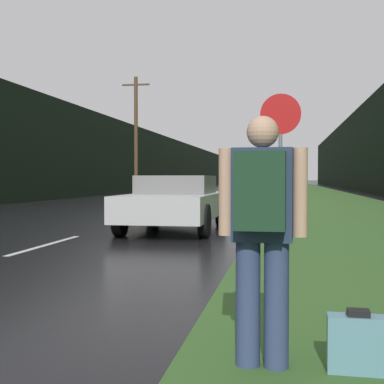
{
  "coord_description": "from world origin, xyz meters",
  "views": [
    {
      "loc": [
        4.41,
        -1.39,
        1.26
      ],
      "look_at": [
        1.72,
        14.12,
        0.85
      ],
      "focal_mm": 50.0,
      "sensor_mm": 36.0,
      "label": 1
    }
  ],
  "objects_px": {
    "stop_sign": "(280,150)",
    "car_passing_near": "(176,202)",
    "delivery_truck": "(243,174)",
    "hitchhiker_with_backpack": "(262,225)",
    "suitcase": "(358,345)"
  },
  "relations": [
    {
      "from": "stop_sign",
      "to": "car_passing_near",
      "type": "bearing_deg",
      "value": 135.81
    },
    {
      "from": "stop_sign",
      "to": "car_passing_near",
      "type": "xyz_separation_m",
      "value": [
        -2.5,
        2.43,
        -1.1
      ]
    },
    {
      "from": "car_passing_near",
      "to": "delivery_truck",
      "type": "xyz_separation_m",
      "value": [
        -3.67,
        68.43,
        1.16
      ]
    },
    {
      "from": "stop_sign",
      "to": "delivery_truck",
      "type": "xyz_separation_m",
      "value": [
        -6.17,
        70.86,
        0.06
      ]
    },
    {
      "from": "car_passing_near",
      "to": "delivery_truck",
      "type": "distance_m",
      "value": 68.54
    },
    {
      "from": "stop_sign",
      "to": "hitchhiker_with_backpack",
      "type": "bearing_deg",
      "value": -90.56
    },
    {
      "from": "hitchhiker_with_backpack",
      "to": "car_passing_near",
      "type": "distance_m",
      "value": 9.4
    },
    {
      "from": "stop_sign",
      "to": "suitcase",
      "type": "bearing_deg",
      "value": -85.29
    },
    {
      "from": "suitcase",
      "to": "car_passing_near",
      "type": "xyz_separation_m",
      "value": [
        -3.05,
        9.05,
        0.5
      ]
    },
    {
      "from": "car_passing_near",
      "to": "hitchhiker_with_backpack",
      "type": "bearing_deg",
      "value": 105.01
    },
    {
      "from": "hitchhiker_with_backpack",
      "to": "suitcase",
      "type": "xyz_separation_m",
      "value": [
        0.61,
        0.02,
        -0.76
      ]
    },
    {
      "from": "hitchhiker_with_backpack",
      "to": "car_passing_near",
      "type": "xyz_separation_m",
      "value": [
        -2.43,
        9.08,
        -0.26
      ]
    },
    {
      "from": "stop_sign",
      "to": "suitcase",
      "type": "height_order",
      "value": "stop_sign"
    },
    {
      "from": "hitchhiker_with_backpack",
      "to": "suitcase",
      "type": "distance_m",
      "value": 0.98
    },
    {
      "from": "stop_sign",
      "to": "suitcase",
      "type": "xyz_separation_m",
      "value": [
        0.55,
        -6.62,
        -1.59
      ]
    }
  ]
}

